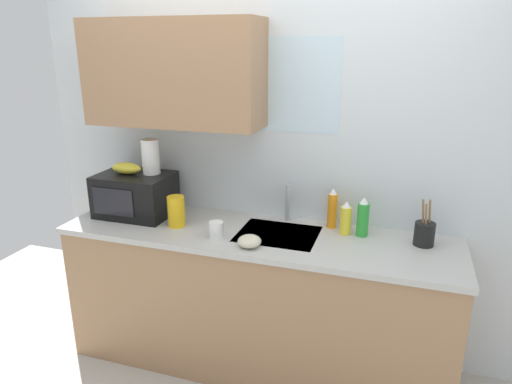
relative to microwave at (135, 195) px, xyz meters
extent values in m
cube|color=silver|center=(0.83, 0.30, 0.21)|extent=(3.10, 0.10, 2.50)
cube|color=#9E7551|center=(0.27, 0.09, 0.75)|extent=(1.08, 0.32, 0.62)
cube|color=silver|center=(0.96, 0.26, 0.69)|extent=(0.56, 0.02, 0.55)
cube|color=#9E7551|center=(0.83, -0.05, -0.60)|extent=(2.30, 0.60, 0.86)
cube|color=#B7B7B2|center=(0.83, -0.05, -0.15)|extent=(2.33, 0.63, 0.03)
cube|color=#9EA0A5|center=(0.96, -0.03, -0.21)|extent=(0.46, 0.38, 0.14)
cylinder|color=#B2B5BA|center=(0.96, 0.19, -0.02)|extent=(0.03, 0.03, 0.24)
cube|color=black|center=(0.00, 0.00, 0.00)|extent=(0.46, 0.34, 0.27)
cube|color=black|center=(-0.05, -0.17, 0.00)|extent=(0.28, 0.01, 0.17)
ellipsoid|color=gold|center=(-0.05, 0.00, 0.17)|extent=(0.20, 0.11, 0.07)
cylinder|color=white|center=(0.10, 0.05, 0.24)|extent=(0.11, 0.11, 0.22)
cylinder|color=orange|center=(1.24, 0.17, -0.03)|extent=(0.06, 0.06, 0.21)
cone|color=white|center=(1.24, 0.17, 0.09)|extent=(0.04, 0.04, 0.04)
cylinder|color=yellow|center=(1.33, 0.10, -0.05)|extent=(0.07, 0.07, 0.16)
cone|color=white|center=(1.33, 0.10, 0.05)|extent=(0.05, 0.05, 0.04)
cylinder|color=green|center=(1.43, 0.10, -0.04)|extent=(0.07, 0.07, 0.20)
cone|color=white|center=(1.43, 0.10, 0.08)|extent=(0.05, 0.05, 0.04)
cylinder|color=gold|center=(0.34, -0.10, -0.04)|extent=(0.10, 0.10, 0.19)
cylinder|color=white|center=(0.64, -0.19, -0.09)|extent=(0.08, 0.08, 0.09)
cylinder|color=black|center=(1.76, 0.07, -0.07)|extent=(0.11, 0.11, 0.13)
cylinder|color=olive|center=(1.75, 0.07, 0.02)|extent=(0.03, 0.02, 0.22)
cylinder|color=olive|center=(1.78, 0.08, 0.01)|extent=(0.03, 0.02, 0.22)
cylinder|color=olive|center=(1.76, 0.05, 0.01)|extent=(0.03, 0.02, 0.21)
ellipsoid|color=beige|center=(0.86, -0.25, -0.10)|extent=(0.13, 0.13, 0.06)
camera|label=1|loc=(1.61, -2.42, 0.92)|focal=32.32mm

